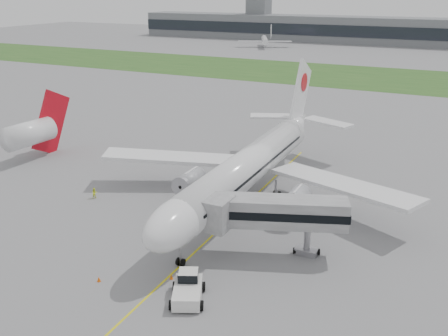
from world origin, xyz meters
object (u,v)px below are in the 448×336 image
at_px(jet_bridge, 272,213).
at_px(ground_crew_near, 188,274).
at_px(neighbor_aircraft, 32,132).
at_px(pushback_tug, 188,288).
at_px(airliner, 250,164).

height_order(jet_bridge, ground_crew_near, jet_bridge).
relative_size(jet_bridge, neighbor_aircraft, 1.00).
bearing_deg(ground_crew_near, pushback_tug, 79.41).
xyz_separation_m(pushback_tug, ground_crew_near, (-1.41, 2.45, -0.21)).
distance_m(airliner, jet_bridge, 15.77).
distance_m(pushback_tug, jet_bridge, 13.02).
bearing_deg(pushback_tug, jet_bridge, 43.98).
bearing_deg(neighbor_aircraft, pushback_tug, -24.55).
bearing_deg(neighbor_aircraft, airliner, 3.31).
relative_size(jet_bridge, ground_crew_near, 8.20).
distance_m(airliner, neighbor_aircraft, 42.60).
height_order(airliner, pushback_tug, airliner).
bearing_deg(airliner, pushback_tug, -81.37).
xyz_separation_m(pushback_tug, jet_bridge, (4.50, 11.43, 4.31)).
bearing_deg(pushback_tug, neighbor_aircraft, 126.41).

